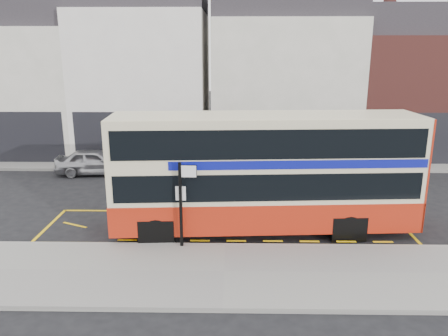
{
  "coord_description": "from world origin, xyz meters",
  "views": [
    {
      "loc": [
        0.22,
        -14.41,
        6.73
      ],
      "look_at": [
        -0.08,
        2.0,
        2.27
      ],
      "focal_mm": 35.0,
      "sensor_mm": 36.0,
      "label": 1
    }
  ],
  "objects_px": {
    "bus_stop_post": "(182,197)",
    "car_grey": "(236,160)",
    "car_white": "(329,160)",
    "car_silver": "(95,162)",
    "double_decker_bus": "(266,172)",
    "street_tree_right": "(369,100)"
  },
  "relations": [
    {
      "from": "bus_stop_post",
      "to": "car_grey",
      "type": "height_order",
      "value": "bus_stop_post"
    },
    {
      "from": "bus_stop_post",
      "to": "car_white",
      "type": "bearing_deg",
      "value": 56.59
    },
    {
      "from": "car_silver",
      "to": "car_white",
      "type": "height_order",
      "value": "car_white"
    },
    {
      "from": "double_decker_bus",
      "to": "car_grey",
      "type": "height_order",
      "value": "double_decker_bus"
    },
    {
      "from": "car_white",
      "to": "street_tree_right",
      "type": "xyz_separation_m",
      "value": [
        2.76,
        2.53,
        3.11
      ]
    },
    {
      "from": "bus_stop_post",
      "to": "street_tree_right",
      "type": "xyz_separation_m",
      "value": [
        9.95,
        12.69,
        1.88
      ]
    },
    {
      "from": "double_decker_bus",
      "to": "car_silver",
      "type": "distance_m",
      "value": 11.87
    },
    {
      "from": "car_grey",
      "to": "car_white",
      "type": "height_order",
      "value": "car_grey"
    },
    {
      "from": "car_silver",
      "to": "car_white",
      "type": "relative_size",
      "value": 0.85
    },
    {
      "from": "bus_stop_post",
      "to": "street_tree_right",
      "type": "relative_size",
      "value": 0.53
    },
    {
      "from": "car_grey",
      "to": "car_white",
      "type": "bearing_deg",
      "value": -71.06
    },
    {
      "from": "car_silver",
      "to": "street_tree_right",
      "type": "distance_m",
      "value": 16.52
    },
    {
      "from": "car_silver",
      "to": "bus_stop_post",
      "type": "bearing_deg",
      "value": -152.19
    },
    {
      "from": "car_silver",
      "to": "street_tree_right",
      "type": "relative_size",
      "value": 0.75
    },
    {
      "from": "bus_stop_post",
      "to": "car_silver",
      "type": "distance_m",
      "value": 11.22
    },
    {
      "from": "double_decker_bus",
      "to": "street_tree_right",
      "type": "height_order",
      "value": "street_tree_right"
    },
    {
      "from": "double_decker_bus",
      "to": "car_silver",
      "type": "bearing_deg",
      "value": 135.42
    },
    {
      "from": "car_grey",
      "to": "street_tree_right",
      "type": "bearing_deg",
      "value": -54.46
    },
    {
      "from": "car_white",
      "to": "bus_stop_post",
      "type": "bearing_deg",
      "value": 150.35
    },
    {
      "from": "double_decker_bus",
      "to": "street_tree_right",
      "type": "relative_size",
      "value": 2.02
    },
    {
      "from": "car_grey",
      "to": "car_silver",
      "type": "bearing_deg",
      "value": 110.77
    },
    {
      "from": "car_silver",
      "to": "street_tree_right",
      "type": "height_order",
      "value": "street_tree_right"
    }
  ]
}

